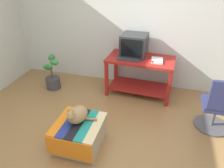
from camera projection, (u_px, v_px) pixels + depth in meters
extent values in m
plane|color=olive|center=(95.00, 147.00, 2.92)|extent=(14.00, 14.00, 0.00)
cube|color=silver|center=(128.00, 20.00, 4.00)|extent=(8.00, 0.10, 2.60)
cube|color=maroon|center=(107.00, 79.00, 3.93)|extent=(0.06, 0.06, 0.69)
cube|color=maroon|center=(168.00, 89.00, 3.62)|extent=(0.06, 0.06, 0.69)
cube|color=maroon|center=(171.00, 75.00, 4.09)|extent=(0.06, 0.06, 0.69)
cube|color=maroon|center=(116.00, 67.00, 4.40)|extent=(0.06, 0.06, 0.69)
cube|color=maroon|center=(139.00, 86.00, 4.11)|extent=(1.14, 0.61, 0.02)
cube|color=maroon|center=(141.00, 59.00, 3.83)|extent=(1.25, 0.72, 0.04)
cube|color=#28282B|center=(134.00, 54.00, 3.95)|extent=(0.34, 0.33, 0.02)
cube|color=#28282B|center=(134.00, 45.00, 3.86)|extent=(0.48, 0.47, 0.40)
cube|color=black|center=(131.00, 48.00, 3.67)|extent=(0.37, 0.03, 0.31)
cube|color=#333338|center=(128.00, 59.00, 3.75)|extent=(0.40, 0.15, 0.02)
cube|color=white|center=(157.00, 60.00, 3.69)|extent=(0.21, 0.29, 0.03)
cube|color=tan|center=(79.00, 134.00, 2.89)|extent=(0.59, 0.59, 0.36)
cube|color=orange|center=(69.00, 150.00, 2.59)|extent=(0.62, 0.01, 0.29)
cube|color=orange|center=(62.00, 120.00, 2.85)|extent=(0.12, 0.64, 0.02)
cube|color=navy|center=(70.00, 122.00, 2.82)|extent=(0.12, 0.64, 0.02)
cube|color=black|center=(78.00, 123.00, 2.79)|extent=(0.12, 0.64, 0.02)
cube|color=#1E897A|center=(87.00, 125.00, 2.77)|extent=(0.12, 0.64, 0.02)
cube|color=beige|center=(96.00, 127.00, 2.74)|extent=(0.12, 0.64, 0.02)
ellipsoid|color=#9E7A4C|center=(78.00, 115.00, 2.77)|extent=(0.31, 0.36, 0.22)
sphere|color=#9E7A4C|center=(71.00, 115.00, 2.65)|extent=(0.13, 0.13, 0.13)
cylinder|color=#9E7A4C|center=(88.00, 119.00, 2.83)|extent=(0.25, 0.07, 0.04)
cone|color=#9E7A4C|center=(69.00, 110.00, 2.63)|extent=(0.05, 0.05, 0.06)
cone|color=#9E7A4C|center=(73.00, 112.00, 2.60)|extent=(0.05, 0.05, 0.06)
sphere|color=#C6D151|center=(67.00, 117.00, 2.62)|extent=(0.02, 0.02, 0.02)
sphere|color=#C6D151|center=(70.00, 118.00, 2.60)|extent=(0.02, 0.02, 0.02)
cylinder|color=#3D3D42|center=(53.00, 83.00, 4.29)|extent=(0.29, 0.29, 0.23)
cylinder|color=brown|center=(52.00, 74.00, 4.19)|extent=(0.03, 0.03, 0.18)
ellipsoid|color=#38843D|center=(54.00, 62.00, 4.06)|extent=(0.19, 0.11, 0.11)
ellipsoid|color=#2D7033|center=(52.00, 58.00, 4.13)|extent=(0.13, 0.15, 0.11)
ellipsoid|color=#38843D|center=(48.00, 67.00, 4.16)|extent=(0.20, 0.13, 0.13)
ellipsoid|color=#2D7033|center=(49.00, 67.00, 4.00)|extent=(0.13, 0.09, 0.10)
cylinder|color=#4C4C51|center=(211.00, 125.00, 3.30)|extent=(0.52, 0.52, 0.03)
cylinder|color=#4C4C51|center=(214.00, 116.00, 3.21)|extent=(0.05, 0.05, 0.34)
cube|color=navy|center=(217.00, 105.00, 3.10)|extent=(0.43, 0.43, 0.08)
cube|color=navy|center=(224.00, 96.00, 2.82)|extent=(0.38, 0.07, 0.44)
cube|color=#A31E1E|center=(151.00, 62.00, 3.63)|extent=(0.10, 0.11, 0.04)
cylinder|color=#2351B2|center=(160.00, 60.00, 3.74)|extent=(0.14, 0.04, 0.01)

